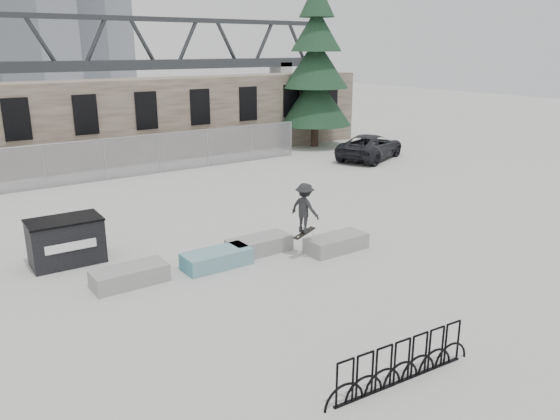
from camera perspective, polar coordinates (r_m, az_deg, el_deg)
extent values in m
plane|color=#B2B2AD|center=(16.59, -4.22, -5.22)|extent=(120.00, 120.00, 0.00)
cube|color=brown|center=(30.79, -20.19, 8.35)|extent=(36.00, 2.50, 4.50)
cube|color=black|center=(28.82, -25.82, 8.52)|extent=(1.20, 0.12, 2.00)
cube|color=black|center=(29.50, -19.65, 9.36)|extent=(1.20, 0.12, 2.00)
cube|color=black|center=(30.50, -13.80, 10.05)|extent=(1.20, 0.12, 2.00)
cube|color=black|center=(31.79, -8.35, 10.60)|extent=(1.20, 0.12, 2.00)
cube|color=black|center=(33.34, -3.36, 11.02)|extent=(1.20, 0.12, 2.00)
cube|color=black|center=(35.12, 1.18, 11.33)|extent=(1.20, 0.12, 2.00)
cube|color=black|center=(37.09, 5.26, 11.55)|extent=(1.20, 0.12, 2.00)
cylinder|color=gray|center=(26.77, -23.44, 4.16)|extent=(0.06, 0.06, 2.00)
cylinder|color=gray|center=(27.43, -17.84, 5.00)|extent=(0.06, 0.06, 2.00)
cylinder|color=gray|center=(28.33, -12.53, 5.76)|extent=(0.06, 0.06, 2.00)
cylinder|color=gray|center=(29.46, -7.57, 6.42)|extent=(0.06, 0.06, 2.00)
cylinder|color=gray|center=(30.80, -3.01, 6.99)|extent=(0.06, 0.06, 2.00)
cylinder|color=gray|center=(32.32, 1.16, 7.47)|extent=(0.06, 0.06, 2.00)
cube|color=#99999E|center=(27.43, -17.84, 5.00)|extent=(22.00, 0.02, 2.00)
cylinder|color=gray|center=(27.25, -18.03, 7.06)|extent=(22.00, 0.04, 0.04)
cube|color=gray|center=(15.39, -15.42, -6.63)|extent=(2.00, 0.90, 0.49)
cube|color=#2D471E|center=(15.32, -15.47, -6.00)|extent=(1.76, 0.66, 0.10)
cube|color=teal|center=(16.08, -6.63, -5.08)|extent=(2.00, 0.90, 0.49)
cube|color=#2D471E|center=(16.01, -6.65, -4.47)|extent=(1.76, 0.66, 0.10)
cube|color=gray|center=(17.07, -2.18, -3.67)|extent=(2.00, 0.90, 0.49)
cube|color=#2D471E|center=(17.00, -2.18, -3.09)|extent=(1.76, 0.66, 0.10)
cube|color=gray|center=(17.30, 5.89, -3.47)|extent=(2.00, 0.90, 0.49)
cube|color=#2D471E|center=(17.24, 5.91, -2.89)|extent=(1.76, 0.66, 0.10)
cube|color=black|center=(17.30, -21.45, -3.12)|extent=(2.06, 1.27, 1.32)
cube|color=black|center=(17.09, -21.69, -0.98)|extent=(2.11, 1.32, 0.06)
cube|color=white|center=(16.70, -20.99, -3.59)|extent=(1.42, 0.06, 0.25)
cube|color=black|center=(11.21, 12.47, -17.07)|extent=(3.15, 0.29, 0.04)
torus|color=black|center=(10.22, 6.79, -17.52)|extent=(0.89, 0.11, 0.89)
torus|color=black|center=(10.46, 8.84, -16.73)|extent=(0.89, 0.11, 0.89)
torus|color=black|center=(10.71, 10.78, -15.96)|extent=(0.89, 0.11, 0.89)
torus|color=black|center=(10.98, 12.61, -15.20)|extent=(0.89, 0.11, 0.89)
torus|color=black|center=(11.26, 14.34, -14.47)|extent=(0.89, 0.11, 0.89)
torus|color=black|center=(11.55, 15.98, -13.77)|extent=(0.89, 0.11, 0.89)
torus|color=black|center=(11.84, 17.52, -13.08)|extent=(0.89, 0.11, 0.89)
cylinder|color=#38281E|center=(35.52, 3.65, 8.64)|extent=(0.50, 0.50, 2.45)
cone|color=black|center=(35.32, 3.70, 11.49)|extent=(4.60, 4.60, 3.20)
cone|color=black|center=(35.19, 3.77, 15.06)|extent=(4.11, 4.11, 3.00)
cone|color=black|center=(35.19, 3.84, 18.32)|extent=(3.16, 3.16, 2.60)
cube|color=#2D3033|center=(70.59, -20.94, 13.87)|extent=(70.00, 3.00, 1.20)
cube|color=#2D3033|center=(70.64, -21.42, 18.31)|extent=(70.00, 0.60, 0.60)
cube|color=gray|center=(83.45, 0.08, 13.82)|extent=(2.00, 3.00, 4.00)
imported|color=black|center=(31.78, 9.43, 6.56)|extent=(5.62, 4.16, 1.42)
imported|color=black|center=(16.25, 2.60, 0.21)|extent=(0.79, 1.09, 1.52)
cube|color=black|center=(16.49, 2.56, -2.42)|extent=(0.80, 0.31, 0.22)
cylinder|color=beige|center=(16.29, 1.93, -2.84)|extent=(0.06, 0.03, 0.06)
cylinder|color=beige|center=(16.40, 1.63, -2.70)|extent=(0.06, 0.03, 0.06)
cylinder|color=beige|center=(16.61, 3.47, -2.46)|extent=(0.06, 0.03, 0.06)
cylinder|color=beige|center=(16.72, 3.18, -2.33)|extent=(0.06, 0.03, 0.06)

